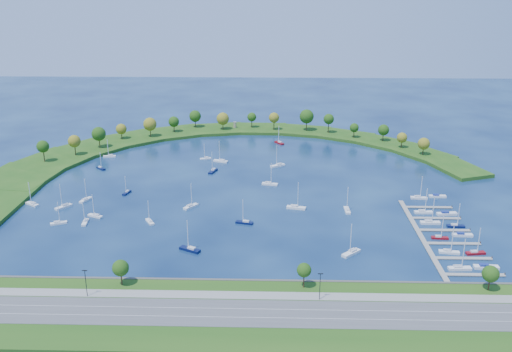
{
  "coord_description": "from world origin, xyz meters",
  "views": [
    {
      "loc": [
        12.96,
        -283.16,
        105.4
      ],
      "look_at": [
        5.0,
        5.0,
        4.0
      ],
      "focal_mm": 39.57,
      "sensor_mm": 36.0,
      "label": 1
    }
  ],
  "objects_px": {
    "moored_boat_17": "(221,161)",
    "moored_boat_19": "(110,156)",
    "docked_boat_2": "(449,251)",
    "docked_boat_6": "(430,222)",
    "moored_boat_2": "(58,222)",
    "moored_boat_4": "(85,221)",
    "harbor_tower": "(235,125)",
    "moored_boat_9": "(190,249)",
    "docked_boat_0": "(460,268)",
    "moored_boat_5": "(270,183)",
    "docked_boat_3": "(476,252)",
    "dock_system": "(438,237)",
    "moored_boat_1": "(206,158)",
    "moored_boat_0": "(279,142)",
    "docked_boat_11": "(437,196)",
    "docked_boat_10": "(419,197)",
    "moored_boat_13": "(150,221)",
    "moored_boat_20": "(127,192)",
    "moored_boat_11": "(296,207)",
    "docked_boat_5": "(462,235)",
    "docked_boat_4": "(440,237)",
    "moored_boat_12": "(101,168)",
    "moored_boat_21": "(191,206)",
    "docked_boat_9": "(447,214)",
    "moored_boat_8": "(95,215)",
    "docked_boat_8": "(423,211)",
    "docked_boat_7": "(456,225)",
    "moored_boat_7": "(86,199)",
    "moored_boat_18": "(347,210)",
    "docked_boat_1": "(486,267)",
    "moored_boat_15": "(64,206)",
    "moored_boat_14": "(245,222)",
    "moored_boat_3": "(351,252)"
  },
  "relations": [
    {
      "from": "moored_boat_1",
      "to": "docked_boat_6",
      "type": "relative_size",
      "value": 0.75
    },
    {
      "from": "moored_boat_12",
      "to": "docked_boat_5",
      "type": "xyz_separation_m",
      "value": [
        182.21,
        -85.63,
        -0.22
      ]
    },
    {
      "from": "moored_boat_1",
      "to": "docked_boat_11",
      "type": "xyz_separation_m",
      "value": [
        125.14,
        -60.39,
        -0.21
      ]
    },
    {
      "from": "moored_boat_2",
      "to": "moored_boat_4",
      "type": "relative_size",
      "value": 0.99
    },
    {
      "from": "moored_boat_19",
      "to": "moored_boat_20",
      "type": "height_order",
      "value": "moored_boat_19"
    },
    {
      "from": "moored_boat_2",
      "to": "docked_boat_0",
      "type": "xyz_separation_m",
      "value": [
        168.61,
        -37.83,
        0.06
      ]
    },
    {
      "from": "docked_boat_0",
      "to": "docked_boat_6",
      "type": "relative_size",
      "value": 0.98
    },
    {
      "from": "docked_boat_2",
      "to": "docked_boat_5",
      "type": "xyz_separation_m",
      "value": [
        10.45,
        16.3,
        -0.25
      ]
    },
    {
      "from": "harbor_tower",
      "to": "moored_boat_9",
      "type": "bearing_deg",
      "value": -91.84
    },
    {
      "from": "moored_boat_5",
      "to": "docked_boat_3",
      "type": "xyz_separation_m",
      "value": [
        83.54,
        -78.44,
        -0.03
      ]
    },
    {
      "from": "docked_boat_6",
      "to": "docked_boat_9",
      "type": "distance_m",
      "value": 14.77
    },
    {
      "from": "docked_boat_11",
      "to": "moored_boat_14",
      "type": "bearing_deg",
      "value": -159.81
    },
    {
      "from": "moored_boat_9",
      "to": "docked_boat_8",
      "type": "xyz_separation_m",
      "value": [
        105.27,
        41.9,
        -0.03
      ]
    },
    {
      "from": "moored_boat_15",
      "to": "moored_boat_12",
      "type": "bearing_deg",
      "value": -143.42
    },
    {
      "from": "moored_boat_17",
      "to": "moored_boat_19",
      "type": "height_order",
      "value": "moored_boat_17"
    },
    {
      "from": "dock_system",
      "to": "moored_boat_4",
      "type": "distance_m",
      "value": 156.94
    },
    {
      "from": "moored_boat_0",
      "to": "moored_boat_13",
      "type": "relative_size",
      "value": 1.13
    },
    {
      "from": "moored_boat_7",
      "to": "moored_boat_9",
      "type": "height_order",
      "value": "moored_boat_9"
    },
    {
      "from": "moored_boat_8",
      "to": "moored_boat_17",
      "type": "bearing_deg",
      "value": -96.0
    },
    {
      "from": "dock_system",
      "to": "moored_boat_8",
      "type": "xyz_separation_m",
      "value": [
        -154.08,
        17.65,
        0.53
      ]
    },
    {
      "from": "docked_boat_6",
      "to": "moored_boat_20",
      "type": "bearing_deg",
      "value": 166.11
    },
    {
      "from": "moored_boat_17",
      "to": "docked_boat_11",
      "type": "distance_m",
      "value": 127.69
    },
    {
      "from": "docked_boat_8",
      "to": "docked_boat_10",
      "type": "relative_size",
      "value": 1.03
    },
    {
      "from": "moored_boat_11",
      "to": "moored_boat_20",
      "type": "relative_size",
      "value": 1.39
    },
    {
      "from": "harbor_tower",
      "to": "moored_boat_11",
      "type": "xyz_separation_m",
      "value": [
        38.89,
        -147.81,
        -3.24
      ]
    },
    {
      "from": "moored_boat_3",
      "to": "moored_boat_18",
      "type": "height_order",
      "value": "moored_boat_3"
    },
    {
      "from": "moored_boat_0",
      "to": "moored_boat_5",
      "type": "relative_size",
      "value": 0.96
    },
    {
      "from": "docked_boat_10",
      "to": "moored_boat_13",
      "type": "bearing_deg",
      "value": -159.85
    },
    {
      "from": "moored_boat_11",
      "to": "moored_boat_17",
      "type": "height_order",
      "value": "moored_boat_11"
    },
    {
      "from": "moored_boat_5",
      "to": "docked_boat_3",
      "type": "bearing_deg",
      "value": -31.63
    },
    {
      "from": "moored_boat_1",
      "to": "moored_boat_8",
      "type": "bearing_deg",
      "value": 45.51
    },
    {
      "from": "moored_boat_19",
      "to": "docked_boat_3",
      "type": "bearing_deg",
      "value": 140.85
    },
    {
      "from": "moored_boat_18",
      "to": "docked_boat_1",
      "type": "distance_m",
      "value": 71.9
    },
    {
      "from": "moored_boat_2",
      "to": "docked_boat_7",
      "type": "bearing_deg",
      "value": -24.05
    },
    {
      "from": "moored_boat_2",
      "to": "docked_boat_10",
      "type": "height_order",
      "value": "docked_boat_10"
    },
    {
      "from": "moored_boat_0",
      "to": "moored_boat_12",
      "type": "bearing_deg",
      "value": 81.57
    },
    {
      "from": "moored_boat_9",
      "to": "harbor_tower",
      "type": "bearing_deg",
      "value": -64.0
    },
    {
      "from": "dock_system",
      "to": "docked_boat_4",
      "type": "relative_size",
      "value": 7.87
    },
    {
      "from": "dock_system",
      "to": "moored_boat_1",
      "type": "bearing_deg",
      "value": 136.27
    },
    {
      "from": "docked_boat_9",
      "to": "docked_boat_2",
      "type": "bearing_deg",
      "value": -112.54
    },
    {
      "from": "moored_boat_12",
      "to": "moored_boat_17",
      "type": "height_order",
      "value": "moored_boat_17"
    },
    {
      "from": "docked_boat_9",
      "to": "moored_boat_13",
      "type": "bearing_deg",
      "value": 177.59
    },
    {
      "from": "moored_boat_21",
      "to": "docked_boat_9",
      "type": "distance_m",
      "value": 121.85
    },
    {
      "from": "moored_boat_2",
      "to": "docked_boat_2",
      "type": "relative_size",
      "value": 0.9
    },
    {
      "from": "moored_boat_7",
      "to": "docked_boat_9",
      "type": "bearing_deg",
      "value": -71.23
    },
    {
      "from": "docked_boat_7",
      "to": "moored_boat_9",
      "type": "bearing_deg",
      "value": -164.03
    },
    {
      "from": "docked_boat_10",
      "to": "harbor_tower",
      "type": "bearing_deg",
      "value": 133.15
    },
    {
      "from": "docked_boat_2",
      "to": "docked_boat_6",
      "type": "distance_m",
      "value": 29.02
    },
    {
      "from": "moored_boat_21",
      "to": "docked_boat_2",
      "type": "height_order",
      "value": "moored_boat_21"
    },
    {
      "from": "moored_boat_2",
      "to": "docked_boat_8",
      "type": "xyz_separation_m",
      "value": [
        168.61,
        17.04,
        0.05
      ]
    }
  ]
}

